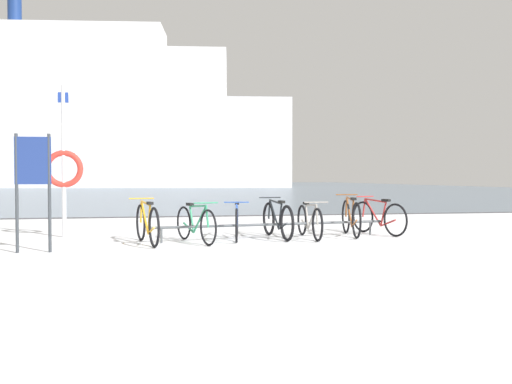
{
  "coord_description": "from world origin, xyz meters",
  "views": [
    {
      "loc": [
        -1.45,
        -5.88,
        1.19
      ],
      "look_at": [
        0.7,
        6.26,
        0.85
      ],
      "focal_mm": 36.38,
      "sensor_mm": 36.0,
      "label": 1
    }
  ],
  "objects_px": {
    "bicycle_2": "(237,222)",
    "bicycle_3": "(277,220)",
    "bicycle_4": "(309,221)",
    "bicycle_5": "(351,217)",
    "bicycle_6": "(378,217)",
    "bicycle_0": "(147,224)",
    "info_sign": "(33,172)",
    "bicycle_1": "(196,224)",
    "rescue_post": "(64,165)",
    "ferry_ship": "(77,121)"
  },
  "relations": [
    {
      "from": "info_sign",
      "to": "bicycle_2",
      "type": "bearing_deg",
      "value": 19.3
    },
    {
      "from": "bicycle_1",
      "to": "rescue_post",
      "type": "distance_m",
      "value": 3.05
    },
    {
      "from": "bicycle_0",
      "to": "bicycle_2",
      "type": "relative_size",
      "value": 1.0
    },
    {
      "from": "bicycle_1",
      "to": "bicycle_5",
      "type": "xyz_separation_m",
      "value": [
        3.19,
        0.56,
        0.03
      ]
    },
    {
      "from": "bicycle_0",
      "to": "bicycle_2",
      "type": "height_order",
      "value": "bicycle_0"
    },
    {
      "from": "bicycle_3",
      "to": "info_sign",
      "type": "xyz_separation_m",
      "value": [
        -4.23,
        -1.25,
        0.91
      ]
    },
    {
      "from": "bicycle_5",
      "to": "bicycle_4",
      "type": "bearing_deg",
      "value": -163.81
    },
    {
      "from": "bicycle_0",
      "to": "bicycle_3",
      "type": "distance_m",
      "value": 2.54
    },
    {
      "from": "bicycle_5",
      "to": "bicycle_6",
      "type": "distance_m",
      "value": 0.68
    },
    {
      "from": "rescue_post",
      "to": "bicycle_2",
      "type": "bearing_deg",
      "value": -15.73
    },
    {
      "from": "bicycle_1",
      "to": "bicycle_6",
      "type": "height_order",
      "value": "bicycle_6"
    },
    {
      "from": "bicycle_3",
      "to": "rescue_post",
      "type": "bearing_deg",
      "value": 167.9
    },
    {
      "from": "bicycle_0",
      "to": "bicycle_4",
      "type": "relative_size",
      "value": 0.99
    },
    {
      "from": "bicycle_2",
      "to": "info_sign",
      "type": "distance_m",
      "value": 3.74
    },
    {
      "from": "ferry_ship",
      "to": "info_sign",
      "type": "bearing_deg",
      "value": -81.63
    },
    {
      "from": "bicycle_1",
      "to": "bicycle_0",
      "type": "bearing_deg",
      "value": -175.68
    },
    {
      "from": "bicycle_5",
      "to": "info_sign",
      "type": "distance_m",
      "value": 6.03
    },
    {
      "from": "bicycle_2",
      "to": "bicycle_5",
      "type": "relative_size",
      "value": 0.99
    },
    {
      "from": "bicycle_3",
      "to": "ferry_ship",
      "type": "xyz_separation_m",
      "value": [
        -12.61,
        55.71,
        7.65
      ]
    },
    {
      "from": "bicycle_6",
      "to": "info_sign",
      "type": "xyz_separation_m",
      "value": [
        -6.46,
        -1.54,
        0.91
      ]
    },
    {
      "from": "bicycle_3",
      "to": "bicycle_5",
      "type": "height_order",
      "value": "bicycle_5"
    },
    {
      "from": "bicycle_2",
      "to": "ferry_ship",
      "type": "xyz_separation_m",
      "value": [
        -11.8,
        55.76,
        7.66
      ]
    },
    {
      "from": "bicycle_2",
      "to": "bicycle_3",
      "type": "xyz_separation_m",
      "value": [
        0.81,
        0.05,
        0.02
      ]
    },
    {
      "from": "rescue_post",
      "to": "bicycle_5",
      "type": "bearing_deg",
      "value": -7.44
    },
    {
      "from": "ferry_ship",
      "to": "bicycle_3",
      "type": "bearing_deg",
      "value": -77.25
    },
    {
      "from": "bicycle_0",
      "to": "bicycle_1",
      "type": "bearing_deg",
      "value": 4.32
    },
    {
      "from": "bicycle_0",
      "to": "bicycle_5",
      "type": "bearing_deg",
      "value": 8.79
    },
    {
      "from": "bicycle_2",
      "to": "bicycle_4",
      "type": "distance_m",
      "value": 1.43
    },
    {
      "from": "bicycle_5",
      "to": "bicycle_0",
      "type": "bearing_deg",
      "value": -171.21
    },
    {
      "from": "bicycle_4",
      "to": "ferry_ship",
      "type": "relative_size",
      "value": 0.03
    },
    {
      "from": "bicycle_5",
      "to": "bicycle_6",
      "type": "xyz_separation_m",
      "value": [
        0.66,
        0.15,
        -0.02
      ]
    },
    {
      "from": "bicycle_0",
      "to": "bicycle_6",
      "type": "height_order",
      "value": "bicycle_0"
    },
    {
      "from": "ferry_ship",
      "to": "bicycle_1",
      "type": "bearing_deg",
      "value": -78.92
    },
    {
      "from": "bicycle_4",
      "to": "bicycle_5",
      "type": "height_order",
      "value": "bicycle_5"
    },
    {
      "from": "bicycle_3",
      "to": "info_sign",
      "type": "relative_size",
      "value": 0.93
    },
    {
      "from": "bicycle_0",
      "to": "rescue_post",
      "type": "relative_size",
      "value": 0.56
    },
    {
      "from": "bicycle_0",
      "to": "bicycle_1",
      "type": "height_order",
      "value": "bicycle_0"
    },
    {
      "from": "bicycle_3",
      "to": "ferry_ship",
      "type": "relative_size",
      "value": 0.03
    },
    {
      "from": "rescue_post",
      "to": "info_sign",
      "type": "bearing_deg",
      "value": -92.02
    },
    {
      "from": "bicycle_0",
      "to": "rescue_post",
      "type": "height_order",
      "value": "rescue_post"
    },
    {
      "from": "bicycle_1",
      "to": "ferry_ship",
      "type": "distance_m",
      "value": 57.7
    },
    {
      "from": "bicycle_4",
      "to": "bicycle_5",
      "type": "relative_size",
      "value": 1.0
    },
    {
      "from": "bicycle_2",
      "to": "bicycle_5",
      "type": "height_order",
      "value": "bicycle_5"
    },
    {
      "from": "bicycle_6",
      "to": "ferry_ship",
      "type": "relative_size",
      "value": 0.03
    },
    {
      "from": "bicycle_0",
      "to": "info_sign",
      "type": "bearing_deg",
      "value": -156.28
    },
    {
      "from": "bicycle_4",
      "to": "rescue_post",
      "type": "distance_m",
      "value": 5.0
    },
    {
      "from": "bicycle_2",
      "to": "bicycle_1",
      "type": "bearing_deg",
      "value": -155.66
    },
    {
      "from": "bicycle_5",
      "to": "info_sign",
      "type": "height_order",
      "value": "info_sign"
    },
    {
      "from": "bicycle_1",
      "to": "bicycle_3",
      "type": "relative_size",
      "value": 0.92
    },
    {
      "from": "bicycle_6",
      "to": "info_sign",
      "type": "relative_size",
      "value": 0.85
    }
  ]
}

